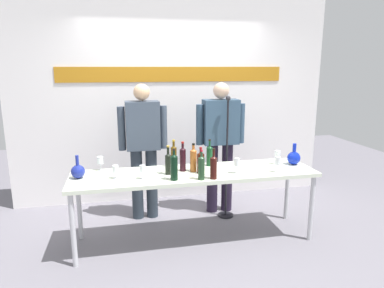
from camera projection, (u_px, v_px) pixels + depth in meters
The scene contains 23 objects.
ground_plane at pixel (195, 239), 3.82m from camera, with size 10.00×10.00×0.00m, color slate.
back_wall at pixel (174, 94), 4.79m from camera, with size 4.41×0.11×3.00m.
display_table at pixel (195, 177), 3.66m from camera, with size 2.59×0.66×0.78m.
decanter_blue_left at pixel (78, 171), 3.43m from camera, with size 0.14×0.14×0.24m.
decanter_blue_right at pixel (294, 158), 3.92m from camera, with size 0.15×0.15×0.24m.
presenter_left at pixel (143, 144), 4.17m from camera, with size 0.59×0.22×1.68m.
presenter_right at pixel (220, 139), 4.37m from camera, with size 0.64×0.22×1.68m.
wine_bottle_0 at pixel (201, 167), 3.38m from camera, with size 0.06×0.06×0.30m.
wine_bottle_1 at pixel (168, 163), 3.55m from camera, with size 0.06×0.06×0.31m.
wine_bottle_2 at pixel (174, 155), 3.80m from camera, with size 0.06×0.06×0.31m.
wine_bottle_3 at pixel (174, 166), 3.36m from camera, with size 0.07×0.07×0.32m.
wine_bottle_4 at pixel (183, 158), 3.66m from camera, with size 0.07×0.07×0.32m.
wine_bottle_5 at pixel (210, 155), 3.86m from camera, with size 0.07×0.07×0.30m.
wine_bottle_6 at pixel (193, 159), 3.65m from camera, with size 0.07×0.07×0.30m.
wine_bottle_7 at pixel (214, 166), 3.40m from camera, with size 0.07×0.07×0.31m.
wine_bottle_8 at pixel (201, 162), 3.59m from camera, with size 0.08×0.08×0.28m.
wine_glass_left_0 at pixel (143, 169), 3.40m from camera, with size 0.06×0.06×0.14m.
wine_glass_left_1 at pixel (115, 169), 3.41m from camera, with size 0.06×0.06×0.14m.
wine_glass_left_2 at pixel (100, 160), 3.68m from camera, with size 0.07×0.07×0.15m.
wine_glass_right_0 at pixel (277, 155), 3.92m from camera, with size 0.06×0.06×0.16m.
wine_glass_right_1 at pixel (278, 161), 3.63m from camera, with size 0.06×0.06×0.17m.
wine_glass_right_2 at pixel (237, 162), 3.58m from camera, with size 0.06×0.06×0.17m.
microphone_stand at pixel (226, 178), 4.29m from camera, with size 0.20×0.20×1.53m.
Camera 1 is at (-0.77, -3.41, 1.87)m, focal length 32.11 mm.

